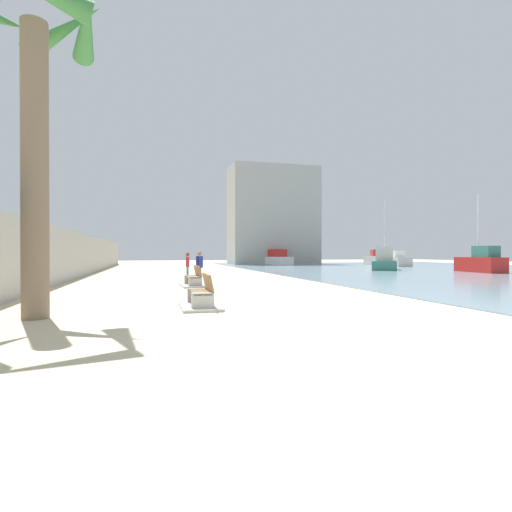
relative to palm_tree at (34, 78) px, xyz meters
name	(u,v)px	position (x,y,z in m)	size (l,w,h in m)	color
ground_plane	(195,277)	(5.40, 15.31, -5.79)	(120.00, 120.00, 0.00)	#C6B793
seawall	(68,255)	(-2.10, 15.31, -4.36)	(0.80, 64.00, 2.86)	#ADAAA3
water_bay	(500,273)	(29.40, 15.31, -5.77)	(36.00, 68.00, 0.04)	#7A99A8
palm_tree	(34,78)	(0.00, 0.00, 0.00)	(3.44, 3.43, 8.49)	#7A6651
bench_near	(201,300)	(4.10, 0.92, -5.55)	(1.12, 2.11, 0.98)	#ADAAA3
bench_far	(193,281)	(4.63, 8.42, -5.55)	(1.21, 2.15, 0.98)	#ADAAA3
person_walking	(188,265)	(4.65, 11.81, -4.85)	(0.22, 0.53, 1.62)	teal
person_standing	(199,265)	(5.05, 9.58, -4.81)	(0.39, 0.41, 1.68)	gold
boat_outer	(387,260)	(30.01, 32.11, -5.03)	(1.89, 7.52, 8.06)	beige
boat_distant	(384,261)	(23.76, 22.82, -5.00)	(5.59, 7.28, 2.09)	#337060
boat_far_right	(377,259)	(32.05, 37.72, -5.04)	(4.18, 5.92, 1.98)	beige
boat_nearest	(481,262)	(28.05, 15.86, -4.93)	(1.85, 4.29, 6.24)	red
boat_mid_bay	(271,259)	(18.11, 40.80, -5.01)	(4.72, 7.31, 2.00)	white
harbor_building	(273,216)	(19.13, 43.31, 0.93)	(12.00, 6.00, 13.45)	#9E9E99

